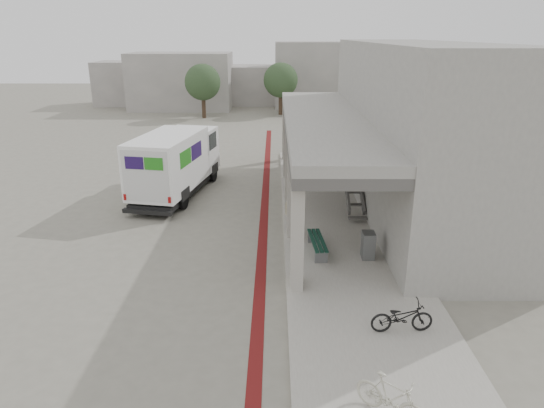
{
  "coord_description": "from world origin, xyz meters",
  "views": [
    {
      "loc": [
        1.44,
        -16.35,
        7.35
      ],
      "look_at": [
        1.35,
        -0.1,
        1.6
      ],
      "focal_mm": 32.0,
      "sensor_mm": 36.0,
      "label": 1
    }
  ],
  "objects_px": {
    "utility_cabinet": "(368,245)",
    "bicycle_cream": "(391,398)",
    "bicycle_black": "(402,317)",
    "fedex_truck": "(176,162)",
    "bench": "(317,243)"
  },
  "relations": [
    {
      "from": "fedex_truck",
      "to": "utility_cabinet",
      "type": "distance_m",
      "value": 10.68
    },
    {
      "from": "fedex_truck",
      "to": "utility_cabinet",
      "type": "relative_size",
      "value": 8.09
    },
    {
      "from": "bicycle_cream",
      "to": "bicycle_black",
      "type": "bearing_deg",
      "value": 24.18
    },
    {
      "from": "utility_cabinet",
      "to": "bicycle_black",
      "type": "distance_m",
      "value": 4.33
    },
    {
      "from": "fedex_truck",
      "to": "bicycle_black",
      "type": "bearing_deg",
      "value": -44.84
    },
    {
      "from": "fedex_truck",
      "to": "bicycle_black",
      "type": "relative_size",
      "value": 4.63
    },
    {
      "from": "bench",
      "to": "utility_cabinet",
      "type": "xyz_separation_m",
      "value": [
        1.68,
        -0.43,
        0.12
      ]
    },
    {
      "from": "fedex_truck",
      "to": "bench",
      "type": "relative_size",
      "value": 3.64
    },
    {
      "from": "utility_cabinet",
      "to": "bicycle_cream",
      "type": "bearing_deg",
      "value": -96.11
    },
    {
      "from": "bicycle_cream",
      "to": "utility_cabinet",
      "type": "bearing_deg",
      "value": 35.11
    },
    {
      "from": "bench",
      "to": "bicycle_cream",
      "type": "xyz_separation_m",
      "value": [
        0.8,
        -7.72,
        0.14
      ]
    },
    {
      "from": "bicycle_black",
      "to": "bicycle_cream",
      "type": "distance_m",
      "value": 3.12
    },
    {
      "from": "fedex_truck",
      "to": "bicycle_cream",
      "type": "bearing_deg",
      "value": -53.66
    },
    {
      "from": "utility_cabinet",
      "to": "bicycle_cream",
      "type": "height_order",
      "value": "bicycle_cream"
    },
    {
      "from": "bicycle_black",
      "to": "bicycle_cream",
      "type": "height_order",
      "value": "bicycle_cream"
    }
  ]
}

